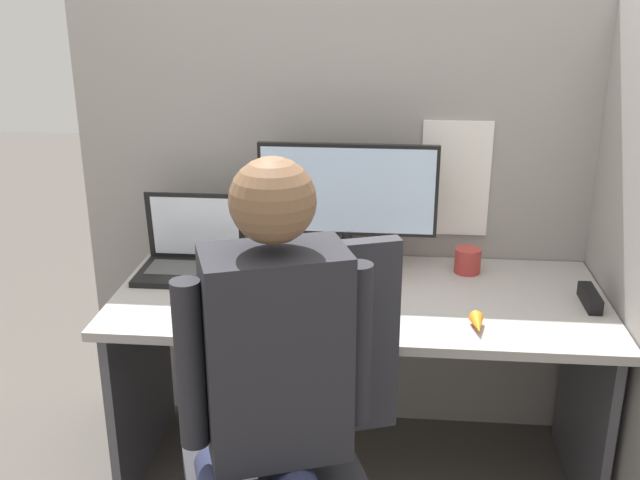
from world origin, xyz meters
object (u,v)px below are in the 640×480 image
at_px(monitor, 348,197).
at_px(office_chair, 297,442).
at_px(paper_box, 347,262).
at_px(stapler, 590,298).
at_px(carrot_toy, 478,324).
at_px(laptop, 192,258).
at_px(person, 268,388).
at_px(coffee_mug, 468,260).

height_order(monitor, office_chair, monitor).
relative_size(monitor, office_chair, 0.59).
xyz_separation_m(paper_box, stapler, (0.79, -0.22, -0.01)).
bearing_deg(monitor, carrot_toy, -46.65).
distance_m(stapler, carrot_toy, 0.43).
xyz_separation_m(laptop, carrot_toy, (0.96, -0.37, -0.03)).
distance_m(laptop, carrot_toy, 1.03).
bearing_deg(laptop, carrot_toy, -21.11).
relative_size(paper_box, person, 0.22).
xyz_separation_m(laptop, office_chair, (0.46, -0.72, -0.23)).
height_order(paper_box, stapler, paper_box).
xyz_separation_m(laptop, person, (0.41, -0.86, 0.02)).
xyz_separation_m(paper_box, coffee_mug, (0.43, 0.02, 0.01)).
bearing_deg(stapler, paper_box, 164.35).
bearing_deg(laptop, office_chair, -57.38).
xyz_separation_m(monitor, stapler, (0.79, -0.22, -0.25)).
height_order(laptop, carrot_toy, laptop).
height_order(paper_box, person, person).
relative_size(office_chair, person, 0.78).
distance_m(paper_box, person, 0.94).
xyz_separation_m(paper_box, laptop, (-0.54, -0.07, 0.02)).
xyz_separation_m(carrot_toy, coffee_mug, (0.01, 0.46, 0.02)).
distance_m(monitor, stapler, 0.86).
bearing_deg(person, coffee_mug, 59.42).
xyz_separation_m(office_chair, coffee_mug, (0.51, 0.80, 0.22)).
distance_m(carrot_toy, coffee_mug, 0.46).
distance_m(stapler, coffee_mug, 0.44).
relative_size(stapler, coffee_mug, 1.80).
xyz_separation_m(paper_box, carrot_toy, (0.41, -0.44, -0.01)).
xyz_separation_m(carrot_toy, office_chair, (-0.50, -0.35, -0.20)).
distance_m(laptop, person, 0.95).
relative_size(paper_box, laptop, 0.82).
bearing_deg(monitor, paper_box, -90.00).
bearing_deg(monitor, office_chair, -96.03).
distance_m(paper_box, laptop, 0.55).
bearing_deg(carrot_toy, office_chair, -144.96).
xyz_separation_m(stapler, person, (-0.92, -0.71, 0.04)).
relative_size(person, coffee_mug, 14.40).
xyz_separation_m(monitor, coffee_mug, (0.43, 0.02, -0.23)).
height_order(office_chair, person, person).
distance_m(office_chair, person, 0.29).
bearing_deg(coffee_mug, paper_box, -177.37).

